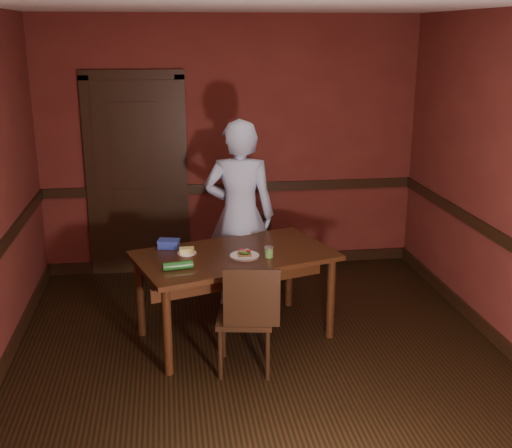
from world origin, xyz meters
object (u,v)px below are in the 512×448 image
object	(u,v)px
chair_near	(245,315)
sandwich_plate	(245,255)
sauce_jar	(269,252)
food_tub	(169,244)
chair_far	(251,260)
cheese_saucer	(187,251)
dining_table	(235,295)
person	(240,215)

from	to	relation	value
chair_near	sandwich_plate	bearing A→B (deg)	-87.98
sauce_jar	food_tub	xyz separation A→B (m)	(-0.81, 0.34, -0.01)
chair_far	cheese_saucer	world-z (taller)	chair_far
chair_near	food_tub	distance (m)	1.01
chair_near	food_tub	xyz separation A→B (m)	(-0.55, 0.77, 0.34)
chair_near	sandwich_plate	xyz separation A→B (m)	(0.06, 0.47, 0.32)
chair_near	sandwich_plate	size ratio (longest dim) A/B	3.68
dining_table	sandwich_plate	world-z (taller)	sandwich_plate
dining_table	person	size ratio (longest dim) A/B	0.90
dining_table	sauce_jar	xyz separation A→B (m)	(0.27, -0.13, 0.42)
sauce_jar	food_tub	bearing A→B (deg)	157.14
chair_near	sandwich_plate	world-z (taller)	chair_near
sandwich_plate	cheese_saucer	xyz separation A→B (m)	(-0.46, 0.14, 0.00)
sandwich_plate	sauce_jar	bearing A→B (deg)	-9.70
chair_far	cheese_saucer	distance (m)	1.00
dining_table	chair_near	size ratio (longest dim) A/B	1.80
person	dining_table	bearing A→B (deg)	88.75
cheese_saucer	sandwich_plate	bearing A→B (deg)	-16.96
person	food_tub	xyz separation A→B (m)	(-0.66, -0.44, -0.10)
chair_near	cheese_saucer	size ratio (longest dim) A/B	5.54
cheese_saucer	food_tub	xyz separation A→B (m)	(-0.15, 0.16, 0.02)
person	cheese_saucer	world-z (taller)	person
sauce_jar	cheese_saucer	size ratio (longest dim) A/B	0.55
sandwich_plate	sauce_jar	distance (m)	0.20
dining_table	chair_near	xyz separation A→B (m)	(0.01, -0.56, 0.07)
chair_far	food_tub	size ratio (longest dim) A/B	4.16
sandwich_plate	food_tub	world-z (taller)	food_tub
chair_near	sauce_jar	size ratio (longest dim) A/B	10.15
dining_table	person	distance (m)	0.84
dining_table	food_tub	world-z (taller)	food_tub
chair_far	sandwich_plate	xyz separation A→B (m)	(-0.16, -0.84, 0.35)
chair_far	sandwich_plate	size ratio (longest dim) A/B	3.45
sauce_jar	food_tub	distance (m)	0.88
sauce_jar	cheese_saucer	distance (m)	0.68
chair_far	food_tub	bearing A→B (deg)	-156.31
sandwich_plate	food_tub	distance (m)	0.68
person	sandwich_plate	xyz separation A→B (m)	(-0.05, -0.74, -0.12)
sauce_jar	chair_far	bearing A→B (deg)	92.16
chair_near	cheese_saucer	xyz separation A→B (m)	(-0.41, 0.61, 0.33)
dining_table	person	world-z (taller)	person
person	sauce_jar	world-z (taller)	person
person	cheese_saucer	xyz separation A→B (m)	(-0.51, -0.60, -0.12)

